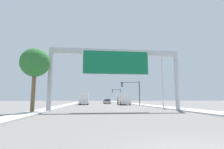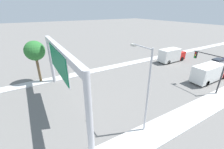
{
  "view_description": "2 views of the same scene",
  "coord_description": "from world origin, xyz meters",
  "px_view_note": "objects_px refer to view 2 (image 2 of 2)",
  "views": [
    {
      "loc": [
        -2.92,
        -4.08,
        1.48
      ],
      "look_at": [
        0.0,
        22.43,
        5.24
      ],
      "focal_mm": 28.0,
      "sensor_mm": 36.0,
      "label": 1
    },
    {
      "loc": [
        17.32,
        14.74,
        11.75
      ],
      "look_at": [
        -0.21,
        25.04,
        2.79
      ],
      "focal_mm": 24.0,
      "sensor_mm": 36.0,
      "label": 2
    }
  ],
  "objects_px": {
    "street_lamp_right": "(146,85)",
    "palm_tree_foreground": "(35,51)",
    "truck_box_secondary": "(171,55)",
    "traffic_light_near_intersection": "(212,66)",
    "car_far_left": "(218,62)",
    "sign_gantry": "(60,62)",
    "truck_box_primary": "(210,72)"
  },
  "relations": [
    {
      "from": "sign_gantry",
      "to": "car_far_left",
      "type": "height_order",
      "value": "sign_gantry"
    },
    {
      "from": "sign_gantry",
      "to": "truck_box_secondary",
      "type": "distance_m",
      "value": 27.4
    },
    {
      "from": "traffic_light_near_intersection",
      "to": "palm_tree_foreground",
      "type": "height_order",
      "value": "palm_tree_foreground"
    },
    {
      "from": "traffic_light_near_intersection",
      "to": "palm_tree_foreground",
      "type": "relative_size",
      "value": 0.82
    },
    {
      "from": "sign_gantry",
      "to": "traffic_light_near_intersection",
      "type": "bearing_deg",
      "value": 71.0
    },
    {
      "from": "palm_tree_foreground",
      "to": "street_lamp_right",
      "type": "height_order",
      "value": "street_lamp_right"
    },
    {
      "from": "truck_box_secondary",
      "to": "traffic_light_near_intersection",
      "type": "xyz_separation_m",
      "value": [
        12.17,
        -6.41,
        2.4
      ]
    },
    {
      "from": "truck_box_primary",
      "to": "palm_tree_foreground",
      "type": "xyz_separation_m",
      "value": [
        -14.66,
        -25.71,
        3.91
      ]
    },
    {
      "from": "truck_box_primary",
      "to": "street_lamp_right",
      "type": "bearing_deg",
      "value": -80.56
    },
    {
      "from": "sign_gantry",
      "to": "palm_tree_foreground",
      "type": "distance_m",
      "value": 9.63
    },
    {
      "from": "truck_box_primary",
      "to": "truck_box_secondary",
      "type": "relative_size",
      "value": 1.16
    },
    {
      "from": "palm_tree_foreground",
      "to": "traffic_light_near_intersection",
      "type": "bearing_deg",
      "value": 53.49
    },
    {
      "from": "car_far_left",
      "to": "truck_box_primary",
      "type": "xyz_separation_m",
      "value": [
        3.5,
        -10.06,
        0.86
      ]
    },
    {
      "from": "sign_gantry",
      "to": "palm_tree_foreground",
      "type": "relative_size",
      "value": 2.37
    },
    {
      "from": "car_far_left",
      "to": "palm_tree_foreground",
      "type": "distance_m",
      "value": 37.77
    },
    {
      "from": "sign_gantry",
      "to": "street_lamp_right",
      "type": "bearing_deg",
      "value": 35.43
    },
    {
      "from": "truck_box_primary",
      "to": "street_lamp_right",
      "type": "relative_size",
      "value": 0.94
    },
    {
      "from": "traffic_light_near_intersection",
      "to": "street_lamp_right",
      "type": "xyz_separation_m",
      "value": [
        1.3,
        -14.26,
        1.23
      ]
    },
    {
      "from": "truck_box_primary",
      "to": "traffic_light_near_intersection",
      "type": "xyz_separation_m",
      "value": [
        1.67,
        -3.65,
        2.46
      ]
    },
    {
      "from": "car_far_left",
      "to": "palm_tree_foreground",
      "type": "relative_size",
      "value": 0.65
    },
    {
      "from": "car_far_left",
      "to": "traffic_light_near_intersection",
      "type": "xyz_separation_m",
      "value": [
        5.17,
        -13.71,
        3.32
      ]
    },
    {
      "from": "car_far_left",
      "to": "street_lamp_right",
      "type": "relative_size",
      "value": 0.53
    },
    {
      "from": "sign_gantry",
      "to": "truck_box_primary",
      "type": "height_order",
      "value": "sign_gantry"
    },
    {
      "from": "truck_box_primary",
      "to": "street_lamp_right",
      "type": "distance_m",
      "value": 18.52
    },
    {
      "from": "street_lamp_right",
      "to": "palm_tree_foreground",
      "type": "bearing_deg",
      "value": -156.12
    },
    {
      "from": "sign_gantry",
      "to": "truck_box_primary",
      "type": "bearing_deg",
      "value": 77.54
    },
    {
      "from": "car_far_left",
      "to": "sign_gantry",
      "type": "bearing_deg",
      "value": -92.96
    },
    {
      "from": "palm_tree_foreground",
      "to": "truck_box_secondary",
      "type": "bearing_deg",
      "value": 81.69
    },
    {
      "from": "truck_box_secondary",
      "to": "traffic_light_near_intersection",
      "type": "distance_m",
      "value": 13.97
    },
    {
      "from": "sign_gantry",
      "to": "traffic_light_near_intersection",
      "type": "distance_m",
      "value": 21.37
    },
    {
      "from": "street_lamp_right",
      "to": "traffic_light_near_intersection",
      "type": "bearing_deg",
      "value": 95.22
    },
    {
      "from": "car_far_left",
      "to": "traffic_light_near_intersection",
      "type": "relative_size",
      "value": 0.8
    }
  ]
}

